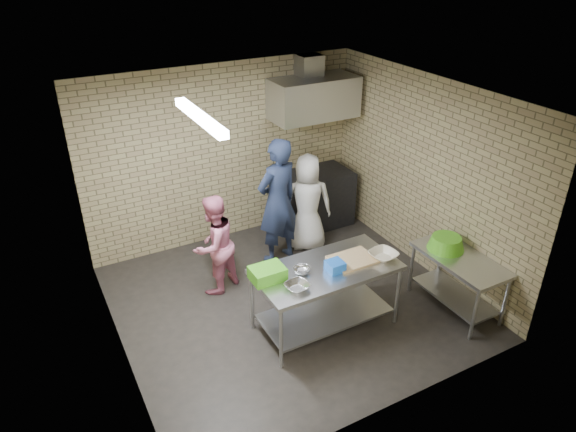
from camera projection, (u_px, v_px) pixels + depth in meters
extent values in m
plane|color=black|center=(289.00, 301.00, 6.83)|extent=(4.20, 4.20, 0.00)
plane|color=black|center=(289.00, 98.00, 5.55)|extent=(4.20, 4.20, 0.00)
cube|color=tan|center=(224.00, 155.00, 7.74)|extent=(4.20, 0.06, 2.70)
cube|color=tan|center=(396.00, 302.00, 4.64)|extent=(4.20, 0.06, 2.70)
cube|color=tan|center=(107.00, 256.00, 5.31)|extent=(0.06, 4.00, 2.70)
cube|color=tan|center=(425.00, 176.00, 7.07)|extent=(0.06, 4.00, 2.70)
cube|color=silver|center=(325.00, 297.00, 6.22)|extent=(1.69, 0.84, 0.84)
cube|color=silver|center=(456.00, 283.00, 6.56)|extent=(0.60, 1.20, 0.75)
cube|color=black|center=(313.00, 199.00, 8.46)|extent=(1.20, 0.70, 0.90)
cube|color=silver|center=(314.00, 98.00, 7.72)|extent=(1.30, 0.60, 0.60)
cube|color=#A5A8AD|center=(309.00, 65.00, 7.62)|extent=(0.35, 0.30, 0.30)
cube|color=#3F2B19|center=(324.00, 104.00, 8.07)|extent=(0.80, 0.20, 0.04)
cube|color=white|center=(200.00, 117.00, 5.16)|extent=(0.10, 1.25, 0.08)
cube|color=#3E981C|center=(267.00, 273.00, 5.79)|extent=(0.37, 0.28, 0.15)
cube|color=blue|center=(335.00, 266.00, 5.94)|extent=(0.19, 0.19, 0.12)
cube|color=tan|center=(353.00, 259.00, 6.15)|extent=(0.52, 0.39, 0.03)
imported|color=silver|center=(297.00, 287.00, 5.64)|extent=(0.30, 0.30, 0.06)
imported|color=#AEAFB5|center=(302.00, 270.00, 5.92)|extent=(0.23, 0.23, 0.06)
imported|color=beige|center=(383.00, 255.00, 6.18)|extent=(0.37, 0.37, 0.08)
cylinder|color=#B22619|center=(310.00, 99.00, 7.92)|extent=(0.07, 0.07, 0.18)
cylinder|color=green|center=(332.00, 97.00, 8.09)|extent=(0.06, 0.06, 0.15)
imported|color=#161837|center=(278.00, 202.00, 7.31)|extent=(0.76, 0.58, 1.86)
imported|color=#CF6D8D|center=(214.00, 245.00, 6.76)|extent=(0.83, 0.76, 1.37)
imported|color=silver|center=(307.00, 203.00, 7.69)|extent=(0.86, 0.74, 1.49)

